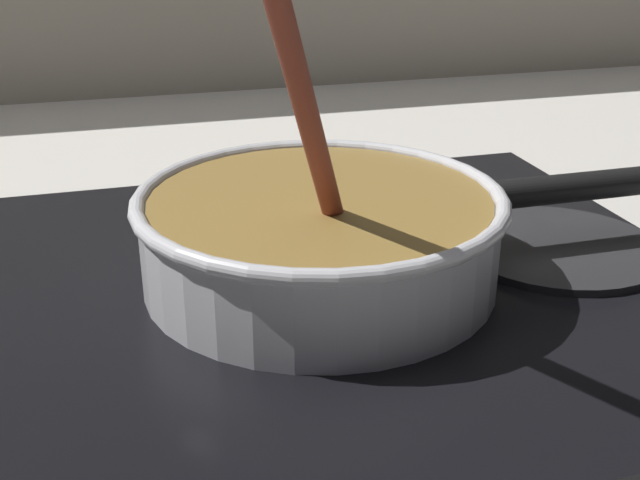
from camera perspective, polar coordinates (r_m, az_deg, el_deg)
ground at (r=0.48m, az=-0.17°, el=-13.04°), size 2.40×1.60×0.04m
hob_plate at (r=0.57m, az=0.00°, el=-3.44°), size 0.56×0.48×0.01m
burner_ring at (r=0.56m, az=0.00°, el=-2.53°), size 0.20×0.20×0.01m
spare_burner at (r=0.64m, az=16.68°, el=-0.47°), size 0.16×0.16×0.01m
cooking_pan at (r=0.55m, az=0.15°, el=0.54°), size 0.39×0.26×0.29m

